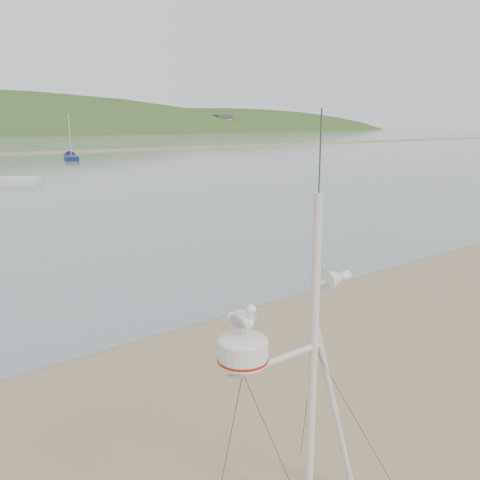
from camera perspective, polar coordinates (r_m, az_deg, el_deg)
mast_rig at (r=5.54m, az=7.84°, el=-21.42°), size 1.91×2.03×4.30m
sailboat_blue_far at (r=63.22m, az=-18.50°, el=8.83°), size 2.87×5.76×5.62m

